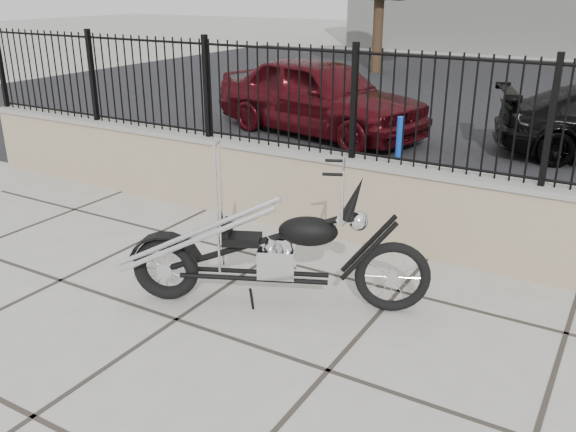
# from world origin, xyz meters

# --- Properties ---
(ground_plane) EXTENTS (90.00, 90.00, 0.00)m
(ground_plane) POSITION_xyz_m (0.00, 0.00, 0.00)
(ground_plane) COLOR #99968E
(ground_plane) RESTS_ON ground
(parking_lot) EXTENTS (30.00, 30.00, 0.00)m
(parking_lot) POSITION_xyz_m (0.00, 12.50, 0.00)
(parking_lot) COLOR black
(parking_lot) RESTS_ON ground
(retaining_wall) EXTENTS (14.00, 0.36, 0.96)m
(retaining_wall) POSITION_xyz_m (0.00, 2.50, 0.48)
(retaining_wall) COLOR gray
(retaining_wall) RESTS_ON ground_plane
(iron_fence) EXTENTS (14.00, 0.08, 1.20)m
(iron_fence) POSITION_xyz_m (0.00, 2.50, 1.56)
(iron_fence) COLOR black
(iron_fence) RESTS_ON retaining_wall
(chopper_motorcycle) EXTENTS (2.55, 1.47, 1.55)m
(chopper_motorcycle) POSITION_xyz_m (-0.92, 0.66, 0.78)
(chopper_motorcycle) COLOR black
(chopper_motorcycle) RESTS_ON ground_plane
(car_red) EXTENTS (4.70, 2.71, 1.50)m
(car_red) POSITION_xyz_m (-3.75, 6.98, 0.75)
(car_red) COLOR #3F090E
(car_red) RESTS_ON parking_lot
(bollard_a) EXTENTS (0.14, 0.14, 0.94)m
(bollard_a) POSITION_xyz_m (-1.36, 5.01, 0.47)
(bollard_a) COLOR blue
(bollard_a) RESTS_ON ground_plane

